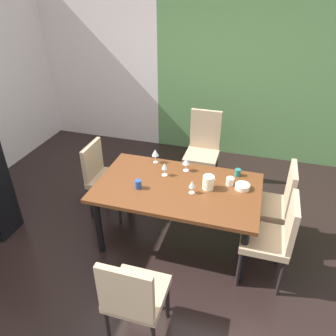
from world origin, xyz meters
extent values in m
cube|color=black|center=(0.00, 0.00, -0.01)|extent=(5.61, 5.29, 0.02)
cube|color=silver|center=(-1.76, 2.60, 1.36)|extent=(2.10, 0.10, 2.72)
cube|color=#5C8B4F|center=(1.05, 2.60, 1.36)|extent=(3.51, 0.10, 2.72)
cube|color=brown|center=(0.24, 0.27, 0.71)|extent=(1.69, 1.00, 0.04)
cylinder|color=black|center=(-0.51, 0.67, 0.35)|extent=(0.07, 0.07, 0.69)
cylinder|color=black|center=(0.98, 0.67, 0.35)|extent=(0.07, 0.07, 0.69)
cylinder|color=black|center=(-0.51, -0.12, 0.35)|extent=(0.07, 0.07, 0.69)
cylinder|color=black|center=(0.98, -0.12, 0.35)|extent=(0.07, 0.07, 0.69)
cube|color=tan|center=(1.16, 0.01, 0.47)|extent=(0.44, 0.44, 0.07)
cube|color=tan|center=(1.36, 0.01, 0.71)|extent=(0.05, 0.42, 0.48)
cylinder|color=black|center=(0.97, -0.18, 0.22)|extent=(0.04, 0.04, 0.44)
cylinder|color=black|center=(0.97, 0.20, 0.22)|extent=(0.04, 0.04, 0.44)
cylinder|color=black|center=(1.35, -0.18, 0.22)|extent=(0.04, 0.04, 0.44)
cylinder|color=black|center=(1.35, 0.20, 0.22)|extent=(0.04, 0.04, 0.44)
cube|color=tan|center=(1.16, 0.54, 0.47)|extent=(0.44, 0.44, 0.07)
cube|color=tan|center=(1.36, 0.54, 0.73)|extent=(0.05, 0.42, 0.51)
cylinder|color=black|center=(0.97, 0.35, 0.22)|extent=(0.04, 0.04, 0.44)
cylinder|color=black|center=(0.97, 0.73, 0.22)|extent=(0.04, 0.04, 0.44)
cylinder|color=black|center=(1.35, 0.35, 0.22)|extent=(0.04, 0.04, 0.44)
cylinder|color=black|center=(1.35, 0.73, 0.22)|extent=(0.04, 0.04, 0.44)
cube|color=tan|center=(0.27, 1.44, 0.47)|extent=(0.44, 0.44, 0.07)
cube|color=tan|center=(0.27, 1.64, 0.77)|extent=(0.42, 0.05, 0.59)
cylinder|color=black|center=(0.46, 1.25, 0.22)|extent=(0.04, 0.04, 0.44)
cylinder|color=black|center=(0.08, 1.25, 0.22)|extent=(0.04, 0.04, 0.44)
cylinder|color=black|center=(0.46, 1.63, 0.22)|extent=(0.04, 0.04, 0.44)
cylinder|color=black|center=(0.08, 1.63, 0.22)|extent=(0.04, 0.04, 0.44)
cube|color=tan|center=(0.23, -0.89, 0.47)|extent=(0.44, 0.44, 0.07)
cube|color=tan|center=(0.23, -1.09, 0.71)|extent=(0.42, 0.05, 0.46)
cylinder|color=black|center=(0.04, -0.70, 0.22)|extent=(0.04, 0.04, 0.44)
cylinder|color=black|center=(0.42, -0.70, 0.22)|extent=(0.04, 0.04, 0.44)
cylinder|color=black|center=(0.04, -1.08, 0.22)|extent=(0.04, 0.04, 0.44)
cube|color=tan|center=(-0.68, 0.54, 0.47)|extent=(0.44, 0.44, 0.07)
cube|color=tan|center=(-0.88, 0.54, 0.70)|extent=(0.05, 0.42, 0.45)
cylinder|color=black|center=(-0.49, 0.73, 0.22)|extent=(0.04, 0.04, 0.44)
cylinder|color=black|center=(-0.49, 0.35, 0.22)|extent=(0.04, 0.04, 0.44)
cylinder|color=black|center=(-0.87, 0.73, 0.22)|extent=(0.04, 0.04, 0.44)
cylinder|color=black|center=(-0.87, 0.35, 0.22)|extent=(0.04, 0.04, 0.44)
cylinder|color=silver|center=(0.41, 0.20, 0.74)|extent=(0.06, 0.06, 0.00)
cylinder|color=silver|center=(0.41, 0.20, 0.77)|extent=(0.01, 0.01, 0.06)
cone|color=silver|center=(0.41, 0.20, 0.84)|extent=(0.06, 0.06, 0.07)
cylinder|color=silver|center=(0.25, 0.60, 0.74)|extent=(0.07, 0.07, 0.00)
cylinder|color=silver|center=(0.25, 0.60, 0.78)|extent=(0.01, 0.01, 0.08)
cone|color=silver|center=(0.25, 0.60, 0.85)|extent=(0.08, 0.08, 0.07)
cylinder|color=silver|center=(-0.14, 0.68, 0.74)|extent=(0.06, 0.06, 0.00)
cylinder|color=silver|center=(-0.14, 0.68, 0.78)|extent=(0.01, 0.01, 0.08)
cone|color=silver|center=(-0.14, 0.68, 0.86)|extent=(0.08, 0.08, 0.08)
cylinder|color=silver|center=(0.05, 0.44, 0.74)|extent=(0.06, 0.06, 0.00)
cylinder|color=silver|center=(0.05, 0.44, 0.78)|extent=(0.01, 0.01, 0.08)
cone|color=silver|center=(0.05, 0.44, 0.85)|extent=(0.06, 0.06, 0.07)
cylinder|color=#F5DEC8|center=(0.89, 0.42, 0.76)|extent=(0.15, 0.15, 0.05)
cylinder|color=#21716D|center=(0.81, 0.66, 0.77)|extent=(0.06, 0.06, 0.08)
cylinder|color=beige|center=(0.75, 0.45, 0.78)|extent=(0.08, 0.08, 0.08)
cylinder|color=#25478D|center=(-0.14, 0.13, 0.78)|extent=(0.07, 0.07, 0.09)
cylinder|color=#F1EFC8|center=(0.55, 0.32, 0.81)|extent=(0.12, 0.12, 0.15)
cone|color=#F1EFC8|center=(0.60, 0.32, 0.87)|extent=(0.04, 0.04, 0.03)
camera|label=1|loc=(0.94, -2.45, 2.64)|focal=35.00mm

